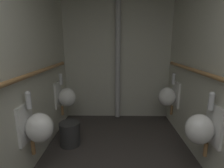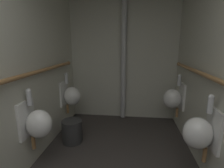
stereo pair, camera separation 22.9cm
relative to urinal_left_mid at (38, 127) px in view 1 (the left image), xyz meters
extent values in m
cube|color=beige|center=(-0.18, 0.03, 0.72)|extent=(0.06, 3.43, 2.65)
cube|color=beige|center=(0.90, 1.72, 0.72)|extent=(2.22, 0.06, 2.65)
ellipsoid|color=white|center=(0.02, 0.00, -0.01)|extent=(0.30, 0.26, 0.34)
cube|color=white|center=(-0.13, 0.00, 0.04)|extent=(0.03, 0.30, 0.44)
cylinder|color=silver|center=(-0.07, 0.00, 0.30)|extent=(0.06, 0.06, 0.16)
sphere|color=silver|center=(-0.07, 0.00, 0.38)|extent=(0.06, 0.06, 0.06)
cylinder|color=#9E7042|center=(-0.08, 0.00, -0.26)|extent=(0.04, 0.04, 0.16)
ellipsoid|color=white|center=(0.02, 1.12, -0.01)|extent=(0.30, 0.26, 0.34)
cube|color=white|center=(-0.13, 1.12, 0.04)|extent=(0.03, 0.30, 0.44)
cylinder|color=silver|center=(-0.07, 1.12, 0.30)|extent=(0.06, 0.06, 0.16)
sphere|color=silver|center=(-0.07, 1.12, 0.38)|extent=(0.06, 0.06, 0.06)
cylinder|color=#9E7042|center=(-0.08, 1.12, -0.26)|extent=(0.04, 0.04, 0.16)
ellipsoid|color=white|center=(1.78, 0.00, -0.01)|extent=(0.30, 0.26, 0.34)
cube|color=white|center=(1.93, 0.00, 0.04)|extent=(0.03, 0.30, 0.44)
cylinder|color=silver|center=(1.87, 0.00, 0.30)|extent=(0.06, 0.06, 0.16)
sphere|color=silver|center=(1.87, 0.00, 0.38)|extent=(0.06, 0.06, 0.06)
cylinder|color=#9E7042|center=(1.88, 0.00, -0.26)|extent=(0.04, 0.04, 0.16)
ellipsoid|color=white|center=(1.78, 1.18, -0.01)|extent=(0.30, 0.26, 0.34)
cube|color=white|center=(1.93, 1.18, 0.04)|extent=(0.03, 0.30, 0.44)
cylinder|color=silver|center=(1.87, 1.18, 0.30)|extent=(0.06, 0.06, 0.16)
sphere|color=silver|center=(1.87, 1.18, 0.38)|extent=(0.06, 0.06, 0.06)
cylinder|color=#9E7042|center=(1.88, 1.18, -0.26)|extent=(0.04, 0.04, 0.16)
cylinder|color=#9E7042|center=(-0.09, 0.00, 0.56)|extent=(0.05, 2.64, 0.05)
sphere|color=#9E7042|center=(-0.09, 1.32, 0.56)|extent=(0.06, 0.06, 0.06)
cylinder|color=#9E7042|center=(1.89, 0.06, 0.56)|extent=(0.05, 2.63, 0.05)
sphere|color=#9E7042|center=(1.89, 1.38, 0.56)|extent=(0.06, 0.06, 0.06)
cylinder|color=#B2B2B2|center=(0.91, 1.61, 0.72)|extent=(0.10, 0.10, 2.60)
cylinder|color=#2D2D2D|center=(0.18, 0.61, -0.42)|extent=(0.31, 0.31, 0.36)
camera|label=1|loc=(0.85, -1.72, 0.89)|focal=27.38mm
camera|label=2|loc=(1.08, -1.72, 0.89)|focal=27.38mm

